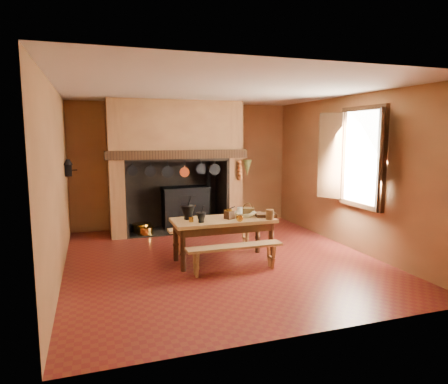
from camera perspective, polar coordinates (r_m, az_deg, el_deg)
name	(u,v)px	position (r m, az deg, el deg)	size (l,w,h in m)	color
floor	(221,259)	(6.87, -0.44, -9.54)	(5.50, 5.50, 0.00)	maroon
ceiling	(221,90)	(6.58, -0.47, 14.38)	(5.50, 5.50, 0.00)	silver
back_wall	(184,165)	(9.22, -5.75, 3.84)	(5.00, 0.02, 2.80)	#9C6A3E
wall_left	(57,183)	(6.28, -22.72, 1.24)	(0.02, 5.50, 2.80)	#9C6A3E
wall_right	(350,173)	(7.72, 17.50, 2.67)	(0.02, 5.50, 2.80)	#9C6A3E
wall_front	(306,204)	(4.07, 11.57, -1.72)	(5.00, 0.02, 2.80)	#9C6A3E
chimney_breast	(175,148)	(8.71, -7.08, 6.28)	(2.95, 0.96, 2.80)	#9C6A3E
iron_range	(186,207)	(9.03, -5.50, -2.10)	(1.12, 0.55, 1.60)	black
hearth_pans	(142,229)	(8.73, -11.62, -5.21)	(0.51, 0.62, 0.20)	#C28C2C
hanging_pans	(178,171)	(8.24, -6.61, 3.04)	(1.92, 0.29, 0.27)	black
onion_string	(239,170)	(8.59, 2.21, 3.09)	(0.12, 0.10, 0.46)	#A44A1E
herb_bunch	(247,168)	(8.66, 3.33, 3.45)	(0.20, 0.20, 0.35)	#57612E
window	(357,158)	(7.29, 18.48, 4.69)	(0.39, 1.75, 1.76)	white
wall_coffee_mill	(68,167)	(7.80, -21.36, 3.40)	(0.23, 0.16, 0.31)	black
work_table	(223,225)	(6.59, -0.13, -4.80)	(1.67, 0.74, 0.72)	#A77A4C
bench_front	(235,252)	(6.15, 1.54, -8.57)	(1.50, 0.26, 0.42)	#A77A4C
bench_back	(212,233)	(7.24, -1.71, -5.85)	(1.59, 0.28, 0.45)	#A77A4C
mortar_large	(188,212)	(6.52, -5.16, -2.80)	(0.23, 0.23, 0.39)	black
mortar_small	(201,217)	(6.29, -3.28, -3.57)	(0.16, 0.16, 0.27)	black
coffee_grinder	(229,214)	(6.55, 0.76, -3.19)	(0.19, 0.17, 0.20)	#352111
brass_mug_a	(191,219)	(6.35, -4.70, -3.91)	(0.07, 0.07, 0.08)	#C28C2C
brass_mug_b	(227,212)	(6.88, 0.39, -2.89)	(0.08, 0.08, 0.09)	#C28C2C
mixing_bowl	(245,214)	(6.72, 2.97, -3.20)	(0.35, 0.35, 0.09)	beige
stoneware_crock	(270,215)	(6.54, 6.55, -3.21)	(0.13, 0.13, 0.16)	#4E351D
glass_jar	(240,212)	(6.75, 2.28, -2.83)	(0.09, 0.09, 0.16)	beige
wicker_basket	(248,211)	(6.88, 3.45, -2.72)	(0.26, 0.23, 0.21)	#4B3516
wooden_tray	(266,215)	(6.75, 6.01, -3.30)	(0.33, 0.24, 0.06)	#352111
brass_cup	(240,219)	(6.35, 2.26, -3.84)	(0.12, 0.12, 0.09)	#C28C2C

